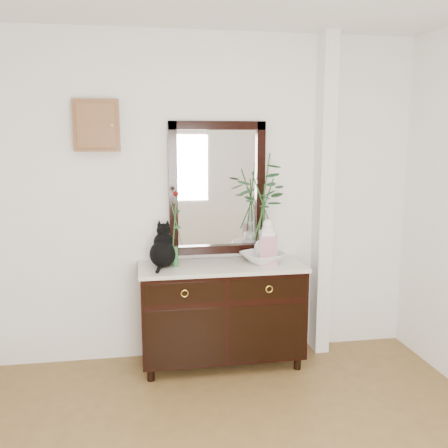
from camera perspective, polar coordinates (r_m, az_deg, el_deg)
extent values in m
cube|color=white|center=(4.15, -2.17, 2.82)|extent=(3.60, 0.04, 2.70)
cube|color=white|center=(4.32, 11.27, 2.91)|extent=(0.12, 0.20, 2.70)
cube|color=black|center=(4.13, -0.23, -9.93)|extent=(1.30, 0.50, 0.82)
cube|color=silver|center=(4.02, -0.24, -4.89)|extent=(1.33, 0.52, 0.03)
cube|color=black|center=(4.14, -0.77, 4.06)|extent=(0.80, 0.06, 1.10)
cube|color=white|center=(4.16, -0.80, 4.08)|extent=(0.66, 0.01, 0.96)
cube|color=brown|center=(4.06, -14.35, 10.85)|extent=(0.35, 0.10, 0.40)
imported|color=white|center=(4.10, 4.46, -3.83)|extent=(0.44, 0.44, 0.08)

